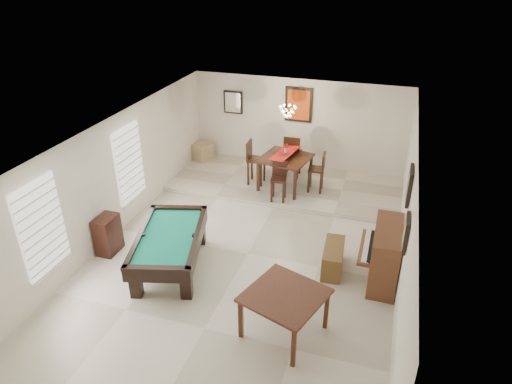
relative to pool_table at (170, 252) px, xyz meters
The scene contains 26 objects.
ground_plane 1.62m from the pool_table, 34.28° to the left, with size 6.00×9.00×0.02m, color beige.
wall_back 5.62m from the pool_table, 76.45° to the left, with size 6.00×0.04×2.60m, color silver.
wall_front 3.95m from the pool_table, 70.26° to the right, with size 6.00×0.04×2.60m, color silver.
wall_left 2.13m from the pool_table, 152.54° to the left, with size 0.04×9.00×2.60m, color silver.
wall_right 4.49m from the pool_table, 11.63° to the left, with size 0.04×9.00×2.60m, color silver.
ceiling 2.73m from the pool_table, 34.28° to the left, with size 6.00×9.00×0.04m, color white.
dining_step 4.34m from the pool_table, 72.57° to the left, with size 6.00×2.50×0.12m, color beige.
window_left_front 2.37m from the pool_table, 141.81° to the right, with size 0.06×1.00×1.70m, color white.
window_left_rear 2.46m from the pool_table, 138.40° to the left, with size 0.06×1.00×1.70m, color white.
pool_table is the anchor object (origin of this frame).
square_table 2.77m from the pool_table, 21.95° to the right, with size 1.15×1.15×0.79m, color #35180D, non-canonical shape.
upright_piano 3.99m from the pool_table, 12.50° to the left, with size 0.76×1.37×1.14m, color brown, non-canonical shape.
piano_bench 3.20m from the pool_table, 16.20° to the left, with size 0.37×0.95×0.53m, color brown.
apothecary_chest 1.49m from the pool_table, behind, with size 0.36×0.54×0.82m, color black.
dining_table 4.08m from the pool_table, 70.93° to the left, with size 1.17×1.17×0.97m, color black, non-canonical shape.
flower_vase 4.16m from the pool_table, 70.93° to the left, with size 0.14×0.14×0.24m, color #AA1F0E, non-canonical shape.
dining_chair_south 3.42m from the pool_table, 66.56° to the left, with size 0.36×0.36×0.98m, color black, non-canonical shape.
dining_chair_north 4.81m from the pool_table, 73.59° to the left, with size 0.44×0.44×1.18m, color black, non-canonical shape.
dining_chair_west 3.92m from the pool_table, 81.81° to the left, with size 0.43×0.43×1.17m, color black, non-canonical shape.
dining_chair_east 4.45m from the pool_table, 61.34° to the left, with size 0.38×0.38×1.03m, color black, non-canonical shape.
corner_bench 5.09m from the pool_table, 106.29° to the left, with size 0.43×0.54×0.48m, color tan.
chandelier 4.66m from the pool_table, 72.37° to the left, with size 0.44×0.44×0.60m, color #FFE5B2, non-canonical shape.
back_painting 5.71m from the pool_table, 76.35° to the left, with size 0.75×0.06×0.95m, color #D84C14.
back_mirror 5.57m from the pool_table, 96.43° to the left, with size 0.55×0.06×0.65m, color white.
right_picture_upper 4.68m from the pool_table, 15.55° to the left, with size 0.06×0.55×0.65m, color slate.
right_picture_lower 4.46m from the pool_table, ahead, with size 0.06×0.45×0.55m, color gray.
Camera 1 is at (2.53, -7.41, 5.57)m, focal length 32.00 mm.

